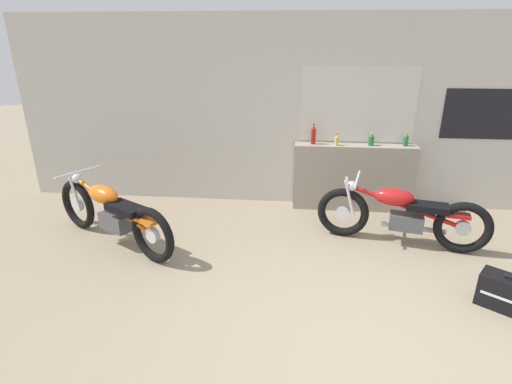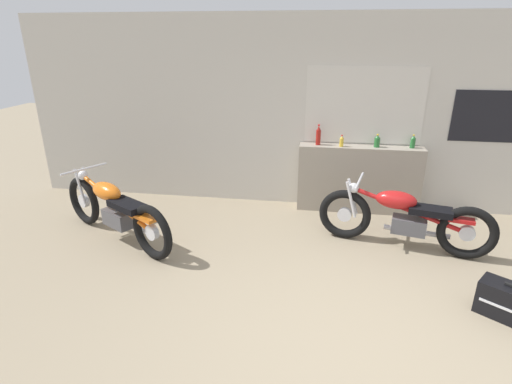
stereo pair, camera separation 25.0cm
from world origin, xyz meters
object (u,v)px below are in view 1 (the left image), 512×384
object	(u,v)px
bottle_leftmost	(313,135)
motorcycle_orange	(112,213)
motorcycle_red	(401,215)
bottle_left_center	(336,140)
bottle_center	(371,140)
bottle_right_center	(406,140)

from	to	relation	value
bottle_leftmost	motorcycle_orange	size ratio (longest dim) A/B	0.15
motorcycle_red	motorcycle_orange	size ratio (longest dim) A/B	1.05
bottle_left_center	motorcycle_red	distance (m)	1.46
bottle_left_center	motorcycle_orange	bearing A→B (deg)	-153.86
bottle_leftmost	bottle_left_center	distance (m)	0.34
bottle_leftmost	bottle_left_center	xyz separation A→B (m)	(0.33, -0.05, -0.06)
bottle_center	bottle_right_center	world-z (taller)	bottle_right_center
bottle_leftmost	bottle_left_center	bearing A→B (deg)	-8.96
bottle_leftmost	bottle_right_center	bearing A→B (deg)	1.07
bottle_leftmost	bottle_center	world-z (taller)	bottle_leftmost
bottle_right_center	bottle_leftmost	bearing A→B (deg)	-178.93
bottle_leftmost	bottle_right_center	world-z (taller)	bottle_leftmost
motorcycle_red	motorcycle_orange	distance (m)	3.61
bottle_left_center	bottle_center	xyz separation A→B (m)	(0.50, 0.05, 0.01)
bottle_center	motorcycle_red	distance (m)	1.32
bottle_right_center	motorcycle_red	distance (m)	1.35
bottle_left_center	motorcycle_red	size ratio (longest dim) A/B	0.08
bottle_right_center	motorcycle_orange	size ratio (longest dim) A/B	0.10
bottle_leftmost	motorcycle_orange	distance (m)	2.99
bottle_left_center	bottle_right_center	distance (m)	1.00
bottle_right_center	motorcycle_red	xyz separation A→B (m)	(-0.24, -1.14, -0.68)
bottle_right_center	motorcycle_red	bearing A→B (deg)	-102.09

